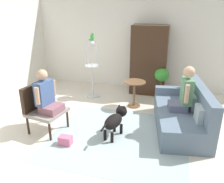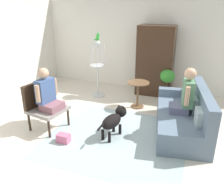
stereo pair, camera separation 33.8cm
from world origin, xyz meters
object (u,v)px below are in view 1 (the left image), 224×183
Objects in this scene: person_on_couch at (184,92)px; armoire_cabinet at (149,60)px; couch at (183,115)px; armchair at (41,105)px; handbag at (66,140)px; bird_cage_stand at (92,69)px; round_end_table at (134,90)px; dog at (115,119)px; parrot at (92,37)px; person_on_armchair at (46,95)px; potted_plant at (161,80)px.

person_on_couch is 2.08m from armoire_cabinet.
couch is 2.09× the size of armchair.
couch is 8.49× the size of handbag.
couch is 2.79m from armchair.
couch is at bearing -26.33° from bird_cage_stand.
armchair is 1.45× the size of round_end_table.
person_on_couch is at bearing 26.25° from dog.
parrot reaches higher than person_on_couch.
person_on_couch reaches higher than couch.
bird_cage_stand reaches higher than person_on_armchair.
armchair is 1.12× the size of dog.
person_on_armchair is 1.37m from dog.
dog is at bearing -153.75° from person_on_couch.
handbag is (0.30, -2.30, -1.49)m from parrot.
person_on_couch is at bearing -27.39° from parrot.
person_on_couch is 1.07× the size of person_on_armchair.
round_end_table is at bearing -100.11° from armoire_cabinet.
round_end_table is 1.18m from armoire_cabinet.
armoire_cabinet is (1.57, 2.64, 0.16)m from person_on_armchair.
armchair reaches higher than handbag.
person_on_armchair is at bearing 145.56° from handbag.
armchair is 1.06× the size of person_on_couch.
handbag is at bearing -109.47° from armoire_cabinet.
couch is at bearing 17.74° from person_on_armchair.
person_on_armchair is at bearing -162.60° from person_on_couch.
bird_cage_stand is at bearing -169.04° from potted_plant.
bird_cage_stand reaches higher than couch.
handbag is at bearing -34.44° from person_on_armchair.
potted_plant is (1.76, 0.34, -0.24)m from bird_cage_stand.
dog is at bearing -58.77° from parrot.
armoire_cabinet reaches higher than parrot.
couch is 1.38m from round_end_table.
round_end_table is 1.41m from dog.
parrot is 0.85× the size of handbag.
armchair is 3.16m from armoire_cabinet.
person_on_couch is 0.59× the size of bird_cage_stand.
armchair is 0.88m from handbag.
round_end_table is at bearing 49.07° from person_on_armchair.
potted_plant is (0.57, 0.70, 0.08)m from round_end_table.
armoire_cabinet reaches higher than round_end_table.
bird_cage_stand is (-1.19, 0.35, 0.32)m from round_end_table.
round_end_table is at bearing -16.88° from parrot.
dog is 2.11m from bird_cage_stand.
armoire_cabinet is at bearing 27.14° from parrot.
handbag is (0.51, -0.35, -0.68)m from person_on_armchair.
dog is 0.55× the size of bird_cage_stand.
person_on_armchair is at bearing -171.68° from dog.
parrot is (0.22, 1.95, 0.82)m from person_on_armchair.
parrot is at bearing 153.48° from couch.
bird_cage_stand is at bearing 121.68° from dog.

